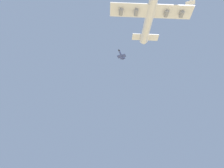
# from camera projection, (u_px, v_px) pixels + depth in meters

# --- Properties ---
(carrier_jet) EXTENTS (63.70, 58.46, 18.75)m
(carrier_jet) POSITION_uv_depth(u_px,v_px,m) (151.00, 9.00, 157.34)
(carrier_jet) COLOR white
(chase_jet_trailing) EXTENTS (14.88, 9.59, 4.00)m
(chase_jet_trailing) POSITION_uv_depth(u_px,v_px,m) (190.00, 1.00, 182.46)
(chase_jet_trailing) COLOR silver
(chase_jet_high_escort) EXTENTS (15.11, 9.06, 4.00)m
(chase_jet_high_escort) POSITION_uv_depth(u_px,v_px,m) (121.00, 55.00, 200.71)
(chase_jet_high_escort) COLOR #38478C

